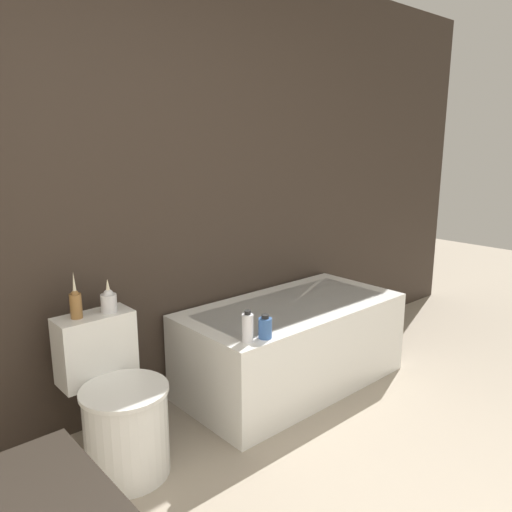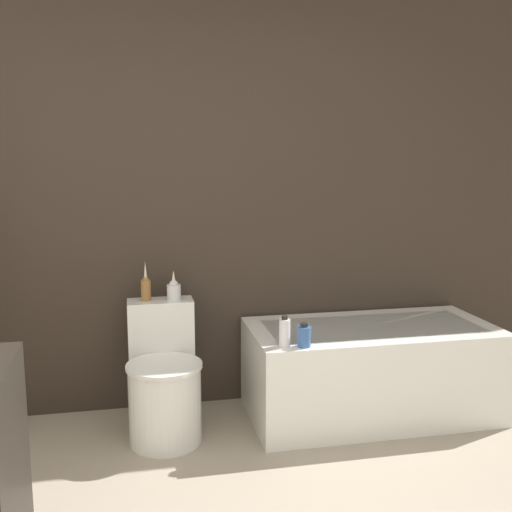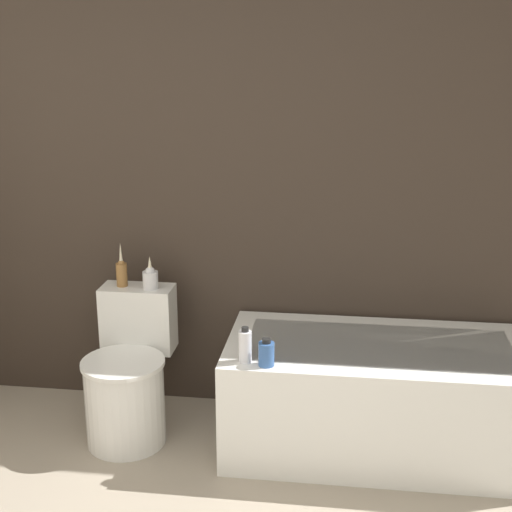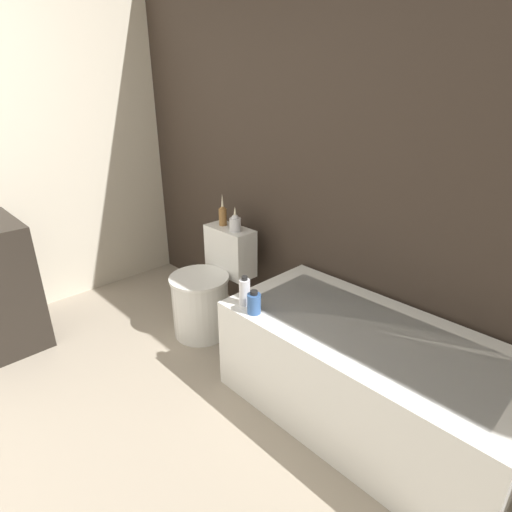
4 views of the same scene
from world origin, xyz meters
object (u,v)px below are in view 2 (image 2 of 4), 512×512
at_px(vase_silver, 174,290).
at_px(vase_gold, 146,287).
at_px(bathtub, 371,369).
at_px(toilet, 164,383).
at_px(shampoo_bottle_tall, 285,332).
at_px(shampoo_bottle_short, 304,336).

bearing_deg(vase_silver, vase_gold, 172.16).
height_order(bathtub, toilet, toilet).
height_order(vase_gold, shampoo_bottle_tall, vase_gold).
height_order(toilet, vase_silver, vase_silver).
height_order(toilet, shampoo_bottle_short, toilet).
bearing_deg(shampoo_bottle_tall, bathtub, 23.76).
relative_size(bathtub, toilet, 2.00).
height_order(vase_silver, shampoo_bottle_tall, vase_silver).
xyz_separation_m(bathtub, shampoo_bottle_tall, (-0.60, -0.26, 0.34)).
height_order(bathtub, shampoo_bottle_tall, shampoo_bottle_tall).
distance_m(toilet, shampoo_bottle_tall, 0.73).
bearing_deg(vase_gold, bathtub, -7.57).
relative_size(toilet, shampoo_bottle_short, 5.65).
relative_size(vase_gold, shampoo_bottle_short, 1.78).
distance_m(vase_gold, vase_silver, 0.16).
distance_m(vase_gold, shampoo_bottle_short, 0.94).
distance_m(bathtub, shampoo_bottle_tall, 0.74).
bearing_deg(shampoo_bottle_tall, vase_gold, 147.97).
xyz_separation_m(vase_silver, shampoo_bottle_tall, (0.54, -0.42, -0.16)).
height_order(toilet, vase_gold, vase_gold).
distance_m(toilet, vase_gold, 0.54).
xyz_separation_m(bathtub, toilet, (-1.22, -0.04, 0.03)).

